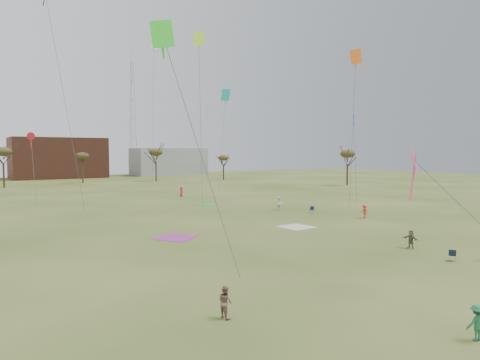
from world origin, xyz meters
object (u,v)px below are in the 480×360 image
camp_chair_right (311,211)px  radio_tower (133,118)px  camp_chair_center (452,257)px  flyer_near_center (477,323)px

camp_chair_right → radio_tower: (12.24, 102.65, 18.95)m
radio_tower → camp_chair_center: bearing=-99.1°
flyer_near_center → camp_chair_center: (11.85, 8.14, -0.51)m
flyer_near_center → radio_tower: radio_tower is taller
camp_chair_right → radio_tower: size_ratio=0.02×
camp_chair_center → camp_chair_right: size_ratio=1.00×
camp_chair_right → radio_tower: bearing=146.4°
flyer_near_center → camp_chair_center: size_ratio=1.76×
flyer_near_center → camp_chair_right: (19.97, 32.02, -0.51)m
flyer_near_center → camp_chair_right: bearing=-105.9°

